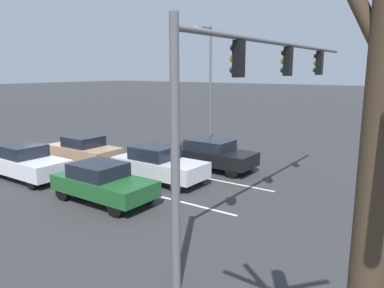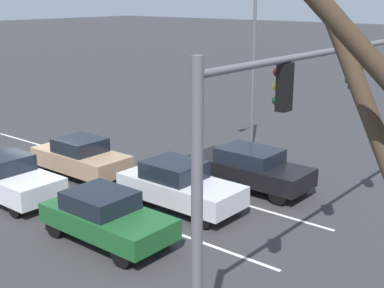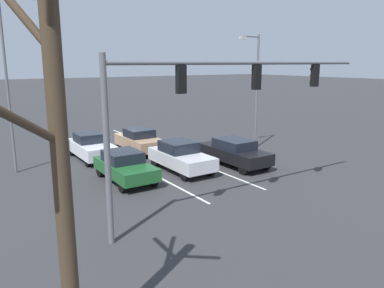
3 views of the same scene
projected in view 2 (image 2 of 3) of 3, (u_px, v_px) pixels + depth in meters
ground_plane at (43, 163)px, 22.89m from camera, size 240.00×240.00×0.00m
lane_stripe_left_divider at (124, 170)px, 22.05m from camera, size 0.12×18.62×0.01m
lane_stripe_center_divider at (60, 191)px, 19.67m from camera, size 0.12×18.62×0.01m
car_silver_midlane_front at (179, 185)px, 17.91m from camera, size 1.83×4.33×1.60m
car_black_leftlane_front at (249, 167)px, 19.81m from camera, size 1.82×4.70×1.51m
car_darkgreen_rightlane_front at (106, 216)px, 15.50m from camera, size 1.84×4.10×1.48m
car_white_rightlane_second at (8, 178)px, 18.71m from camera, size 1.83×4.22×1.57m
car_tan_midlane_second at (81, 157)px, 21.07m from camera, size 1.80×4.14×1.55m
traffic_signal_gantry at (315, 104)px, 11.63m from camera, size 11.99×0.37×6.07m
street_lamp_left_shoulder at (251, 58)px, 23.22m from camera, size 1.63×0.24×7.53m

